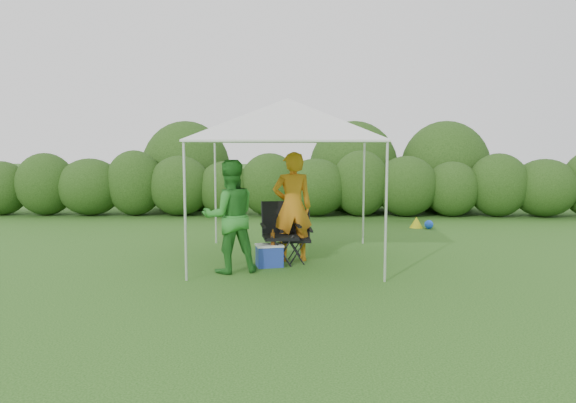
{
  "coord_description": "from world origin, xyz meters",
  "views": [
    {
      "loc": [
        0.24,
        -9.28,
        2.18
      ],
      "look_at": [
        0.01,
        0.4,
        1.05
      ],
      "focal_mm": 35.0,
      "sensor_mm": 36.0,
      "label": 1
    }
  ],
  "objects_px": {
    "man": "(292,207)",
    "woman": "(230,216)",
    "canopy": "(288,120)",
    "cooler": "(269,255)",
    "chair_left": "(280,229)",
    "chair_right": "(296,233)"
  },
  "relations": [
    {
      "from": "man",
      "to": "chair_left",
      "type": "bearing_deg",
      "value": 25.65
    },
    {
      "from": "canopy",
      "to": "woman",
      "type": "relative_size",
      "value": 1.71
    },
    {
      "from": "woman",
      "to": "cooler",
      "type": "distance_m",
      "value": 1.02
    },
    {
      "from": "chair_left",
      "to": "man",
      "type": "distance_m",
      "value": 0.45
    },
    {
      "from": "canopy",
      "to": "cooler",
      "type": "bearing_deg",
      "value": -118.55
    },
    {
      "from": "canopy",
      "to": "chair_right",
      "type": "distance_m",
      "value": 1.96
    },
    {
      "from": "canopy",
      "to": "man",
      "type": "distance_m",
      "value": 1.51
    },
    {
      "from": "canopy",
      "to": "chair_left",
      "type": "relative_size",
      "value": 2.94
    },
    {
      "from": "canopy",
      "to": "chair_left",
      "type": "xyz_separation_m",
      "value": [
        -0.13,
        -0.24,
        -1.87
      ]
    },
    {
      "from": "chair_right",
      "to": "woman",
      "type": "bearing_deg",
      "value": -146.36
    },
    {
      "from": "man",
      "to": "cooler",
      "type": "relative_size",
      "value": 3.74
    },
    {
      "from": "man",
      "to": "chair_right",
      "type": "bearing_deg",
      "value": 134.12
    },
    {
      "from": "woman",
      "to": "cooler",
      "type": "relative_size",
      "value": 3.54
    },
    {
      "from": "man",
      "to": "woman",
      "type": "bearing_deg",
      "value": 29.71
    },
    {
      "from": "chair_left",
      "to": "cooler",
      "type": "xyz_separation_m",
      "value": [
        -0.17,
        -0.3,
        -0.41
      ]
    },
    {
      "from": "canopy",
      "to": "cooler",
      "type": "height_order",
      "value": "canopy"
    },
    {
      "from": "man",
      "to": "woman",
      "type": "height_order",
      "value": "man"
    },
    {
      "from": "chair_right",
      "to": "chair_left",
      "type": "bearing_deg",
      "value": -160.72
    },
    {
      "from": "man",
      "to": "cooler",
      "type": "xyz_separation_m",
      "value": [
        -0.38,
        -0.46,
        -0.77
      ]
    },
    {
      "from": "canopy",
      "to": "woman",
      "type": "distance_m",
      "value": 2.03
    },
    {
      "from": "chair_left",
      "to": "woman",
      "type": "height_order",
      "value": "woman"
    },
    {
      "from": "canopy",
      "to": "chair_left",
      "type": "bearing_deg",
      "value": -118.05
    }
  ]
}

